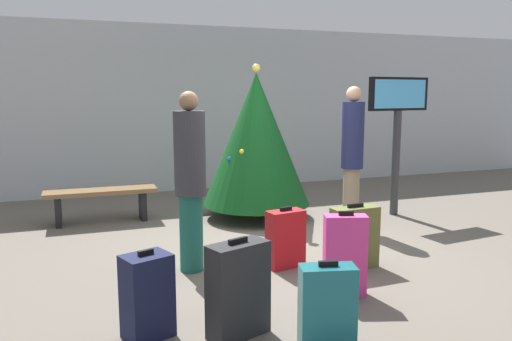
# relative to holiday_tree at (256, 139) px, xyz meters

# --- Properties ---
(ground_plane) EXTENTS (16.00, 16.00, 0.00)m
(ground_plane) POSITION_rel_holiday_tree_xyz_m (-0.37, -1.55, -1.16)
(ground_plane) COLOR #665E54
(back_wall) EXTENTS (16.00, 0.20, 3.05)m
(back_wall) POSITION_rel_holiday_tree_xyz_m (-0.37, 2.54, 0.36)
(back_wall) COLOR #B7BCC1
(back_wall) RESTS_ON ground_plane
(holiday_tree) EXTENTS (1.56, 1.56, 2.24)m
(holiday_tree) POSITION_rel_holiday_tree_xyz_m (0.00, 0.00, 0.00)
(holiday_tree) COLOR #4C3319
(holiday_tree) RESTS_ON ground_plane
(flight_info_kiosk) EXTENTS (1.04, 0.19, 2.05)m
(flight_info_kiosk) POSITION_rel_holiday_tree_xyz_m (2.03, -0.54, 0.31)
(flight_info_kiosk) COLOR #333338
(flight_info_kiosk) RESTS_ON ground_plane
(waiting_bench) EXTENTS (1.53, 0.44, 0.48)m
(waiting_bench) POSITION_rel_holiday_tree_xyz_m (-2.17, 0.48, -0.80)
(waiting_bench) COLOR brown
(waiting_bench) RESTS_ON ground_plane
(traveller_0) EXTENTS (0.38, 0.38, 1.91)m
(traveller_0) POSITION_rel_holiday_tree_xyz_m (1.00, -1.00, -0.13)
(traveller_0) COLOR gray
(traveller_0) RESTS_ON ground_plane
(traveller_1) EXTENTS (0.45, 0.45, 1.85)m
(traveller_1) POSITION_rel_holiday_tree_xyz_m (-1.39, -1.88, -0.18)
(traveller_1) COLOR #19594C
(traveller_1) RESTS_ON ground_plane
(suitcase_0) EXTENTS (0.51, 0.36, 0.77)m
(suitcase_0) POSITION_rel_holiday_tree_xyz_m (-1.38, -3.40, -0.80)
(suitcase_0) COLOR #232326
(suitcase_0) RESTS_ON ground_plane
(suitcase_1) EXTENTS (0.52, 0.20, 0.69)m
(suitcase_1) POSITION_rel_holiday_tree_xyz_m (0.23, -2.39, -0.83)
(suitcase_1) COLOR #59602D
(suitcase_1) RESTS_ON ground_plane
(suitcase_2) EXTENTS (0.43, 0.29, 0.66)m
(suitcase_2) POSITION_rel_holiday_tree_xyz_m (-0.83, -3.80, -0.85)
(suitcase_2) COLOR #19606B
(suitcase_2) RESTS_ON ground_plane
(suitcase_3) EXTENTS (0.42, 0.26, 0.65)m
(suitcase_3) POSITION_rel_holiday_tree_xyz_m (-0.44, -2.12, -0.86)
(suitcase_3) COLOR #B2191E
(suitcase_3) RESTS_ON ground_plane
(suitcase_4) EXTENTS (0.41, 0.27, 0.79)m
(suitcase_4) POSITION_rel_holiday_tree_xyz_m (-0.23, -2.99, -0.79)
(suitcase_4) COLOR #E5388C
(suitcase_4) RESTS_ON ground_plane
(suitcase_5) EXTENTS (0.41, 0.36, 0.68)m
(suitcase_5) POSITION_rel_holiday_tree_xyz_m (-2.02, -3.19, -0.84)
(suitcase_5) COLOR #141938
(suitcase_5) RESTS_ON ground_plane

